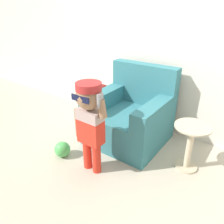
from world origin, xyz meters
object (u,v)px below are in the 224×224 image
(armchair, at_px, (131,117))
(toy_ball, at_px, (62,149))
(side_table, at_px, (190,143))
(person_child, at_px, (90,115))

(armchair, height_order, toy_ball, armchair)
(armchair, relative_size, toy_ball, 5.15)
(side_table, bearing_deg, person_child, -142.93)
(person_child, height_order, side_table, person_child)
(person_child, relative_size, toy_ball, 5.34)
(person_child, bearing_deg, armchair, 89.26)
(person_child, bearing_deg, toy_ball, -175.91)
(armchair, distance_m, side_table, 0.85)
(armchair, bearing_deg, toy_ball, -118.97)
(armchair, height_order, person_child, person_child)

